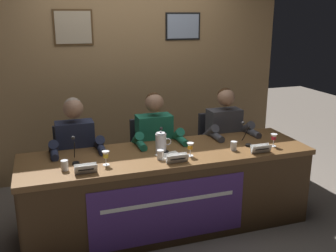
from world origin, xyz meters
TOP-DOWN VIEW (x-y plane):
  - ground_plane at (0.00, 0.00)m, footprint 12.00×12.00m
  - wall_back_panelled at (-0.00, 1.47)m, footprint 3.90×0.14m
  - conference_table at (-0.00, -0.11)m, footprint 2.70×0.78m
  - chair_left at (-0.80, 0.57)m, footprint 0.44×0.45m
  - panelist_left at (-0.80, 0.37)m, footprint 0.51×0.48m
  - nameplate_left at (-0.79, -0.28)m, footprint 0.18×0.06m
  - juice_glass_left at (-0.60, -0.14)m, footprint 0.06×0.06m
  - water_cup_left at (-0.94, -0.15)m, footprint 0.06×0.06m
  - microphone_left at (-0.84, -0.01)m, footprint 0.06×0.17m
  - chair_center at (0.00, 0.57)m, footprint 0.44×0.45m
  - panelist_center at (0.00, 0.37)m, footprint 0.51×0.48m
  - nameplate_center at (-0.01, -0.29)m, footprint 0.19×0.06m
  - juice_glass_center at (0.16, -0.17)m, footprint 0.06×0.06m
  - water_cup_center at (-0.12, -0.16)m, footprint 0.06×0.06m
  - microphone_center at (-0.03, 0.02)m, footprint 0.06×0.17m
  - chair_right at (0.80, 0.57)m, footprint 0.44×0.45m
  - panelist_right at (0.80, 0.37)m, footprint 0.51×0.48m
  - nameplate_right at (0.81, -0.30)m, footprint 0.20×0.06m
  - juice_glass_right at (1.02, -0.17)m, footprint 0.06×0.06m
  - water_cup_right at (0.60, -0.15)m, footprint 0.06×0.06m
  - microphone_right at (0.79, -0.05)m, footprint 0.06×0.17m
  - water_pitcher_central at (-0.07, 0.00)m, footprint 0.15×0.10m
  - document_stack_center at (-0.03, -0.11)m, footprint 0.23×0.18m

SIDE VIEW (x-z plane):
  - ground_plane at x=0.00m, z-range 0.00..0.00m
  - chair_left at x=-0.80m, z-range -0.01..0.89m
  - chair_center at x=0.00m, z-range -0.01..0.89m
  - chair_right at x=0.80m, z-range -0.01..0.89m
  - conference_table at x=0.00m, z-range 0.13..0.89m
  - panelist_left at x=-0.80m, z-range 0.10..1.34m
  - panelist_center at x=0.00m, z-range 0.10..1.34m
  - panelist_right at x=0.80m, z-range 0.10..1.34m
  - document_stack_center at x=-0.03m, z-range 0.76..0.77m
  - water_cup_left at x=-0.94m, z-range 0.75..0.84m
  - water_cup_center at x=-0.12m, z-range 0.75..0.84m
  - water_cup_right at x=0.60m, z-range 0.75..0.84m
  - nameplate_center at x=-0.01m, z-range 0.76..0.84m
  - nameplate_left at x=-0.79m, z-range 0.76..0.84m
  - nameplate_right at x=0.81m, z-range 0.76..0.84m
  - microphone_left at x=-0.84m, z-range 0.72..0.94m
  - microphone_center at x=-0.03m, z-range 0.72..0.94m
  - microphone_right at x=0.79m, z-range 0.72..0.94m
  - juice_glass_left at x=-0.60m, z-range 0.78..0.90m
  - juice_glass_center at x=0.16m, z-range 0.78..0.90m
  - juice_glass_right at x=1.02m, z-range 0.78..0.90m
  - water_pitcher_central at x=-0.07m, z-range 0.75..0.96m
  - wall_back_panelled at x=0.00m, z-range 0.00..2.60m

